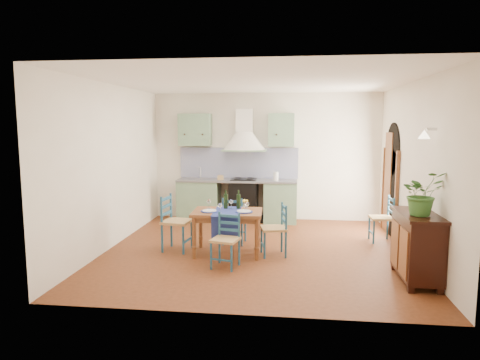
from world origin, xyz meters
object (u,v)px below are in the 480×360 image
Objects in this scene: chair_near at (226,240)px; sideboard at (417,244)px; potted_plant at (422,193)px; dining_table at (228,216)px.

sideboard reaches higher than chair_near.
potted_plant is (2.63, -0.41, 0.81)m from chair_near.
potted_plant reaches higher than sideboard.
sideboard is at bearing 85.60° from potted_plant.
dining_table is 1.98× the size of potted_plant.
dining_table is at bearing 158.44° from potted_plant.
sideboard is at bearing -5.76° from chair_near.
dining_table reaches higher than chair_near.
chair_near is 0.76× the size of sideboard.
dining_table is at bearing 96.30° from chair_near.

